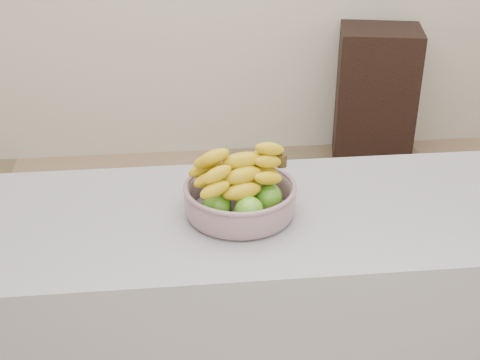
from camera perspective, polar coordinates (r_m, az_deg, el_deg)
The scene contains 3 objects.
counter at distance 2.05m, azimuth 2.99°, elevation -13.51°, with size 2.00×0.60×0.90m, color gray.
cabinet at distance 4.01m, azimuth 11.48°, elevation 7.00°, with size 0.45×0.36×0.80m, color black.
fruit_bowl at distance 1.74m, azimuth -0.01°, elevation -1.27°, with size 0.30×0.30×0.18m.
Camera 1 is at (-0.26, -1.78, 1.81)m, focal length 50.00 mm.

